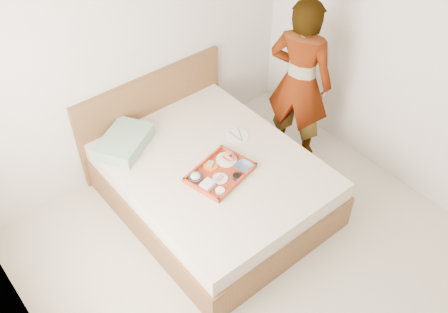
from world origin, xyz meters
The scene contains 17 objects.
ground centered at (0.00, 0.00, 0.00)m, with size 3.50×4.00×0.01m, color beige.
wall_back centered at (0.00, 2.00, 1.30)m, with size 3.50×0.01×2.60m, color silver.
wall_right centered at (1.75, 0.00, 1.30)m, with size 0.01×4.00×2.60m, color silver.
bed centered at (0.11, 1.00, 0.27)m, with size 1.65×2.00×0.53m, color brown.
headboard centered at (0.11, 1.97, 0.47)m, with size 1.65×0.06×0.95m, color brown.
pillow centered at (-0.38, 1.67, 0.59)m, with size 0.53×0.36×0.13m, color gray.
tray centered at (0.07, 0.84, 0.55)m, with size 0.55×0.40×0.05m, color #B53D1F.
prawn_plate centered at (0.22, 0.94, 0.55)m, with size 0.19×0.19×0.01m, color white.
navy_bowl_big centered at (0.27, 0.76, 0.56)m, with size 0.15×0.15×0.04m, color #1A2842.
sauce_dish centered at (0.14, 0.71, 0.56)m, with size 0.08×0.08×0.03m, color black.
meat_plate centered at (0.02, 0.79, 0.55)m, with size 0.14×0.14×0.01m, color white.
bread_plate centered at (0.06, 0.97, 0.55)m, with size 0.13×0.13×0.01m, color orange.
salad_bowl centered at (-0.14, 0.92, 0.56)m, with size 0.12×0.12×0.04m, color #1A2842.
plastic_tub centered at (-0.12, 0.78, 0.57)m, with size 0.11×0.09×0.05m, color silver.
cheese_round centered at (-0.07, 0.67, 0.56)m, with size 0.08×0.08×0.03m, color white.
dinner_plate centered at (0.52, 1.13, 0.54)m, with size 0.22×0.22×0.01m, color white.
person centered at (1.23, 1.06, 0.87)m, with size 0.63×0.41×1.73m, color white.
Camera 1 is at (-1.85, -1.54, 3.63)m, focal length 40.17 mm.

